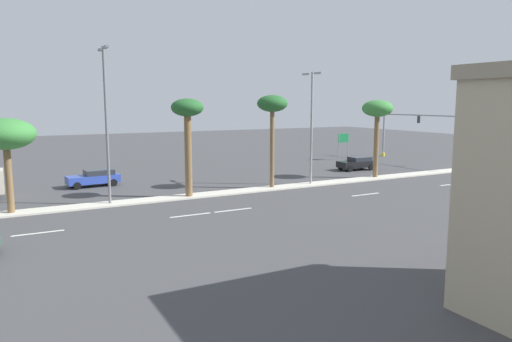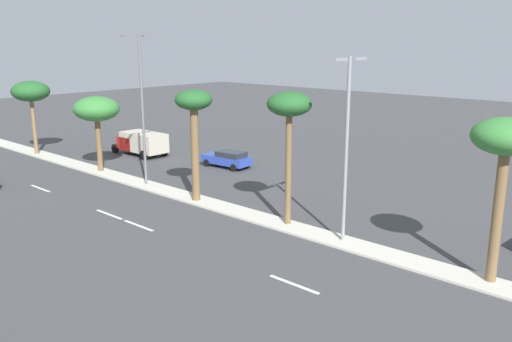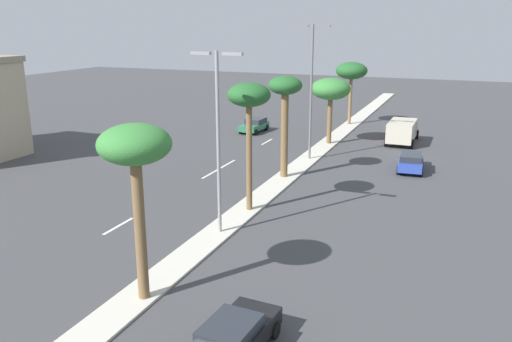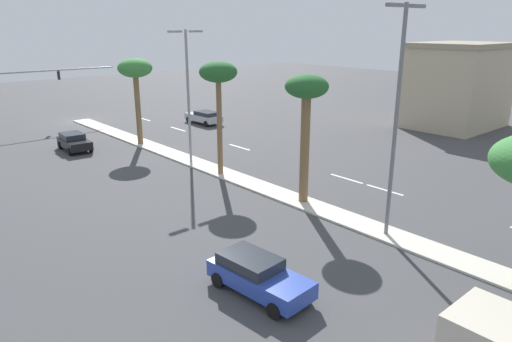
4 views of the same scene
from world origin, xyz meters
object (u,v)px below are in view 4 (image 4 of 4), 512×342
object	(u,v)px
palm_tree_leading	(135,72)
street_lamp_front	(188,87)
sedan_black_right	(74,142)
sedan_blue_leading	(258,275)
palm_tree_center	(218,77)
sedan_silver_rear	(204,117)
palm_tree_rear	(306,98)
street_lamp_inboard	(397,108)
commercial_building	(458,85)

from	to	relation	value
palm_tree_leading	street_lamp_front	size ratio (longest dim) A/B	0.76
sedan_black_right	sedan_blue_leading	distance (m)	27.44
palm_tree_center	sedan_black_right	distance (m)	16.07
palm_tree_center	sedan_blue_leading	size ratio (longest dim) A/B	1.73
sedan_silver_rear	sedan_black_right	world-z (taller)	sedan_black_right
palm_tree_rear	sedan_blue_leading	distance (m)	11.78
street_lamp_front	street_lamp_inboard	distance (m)	17.77
palm_tree_leading	palm_tree_rear	world-z (taller)	palm_tree_rear
palm_tree_leading	palm_tree_rear	xyz separation A→B (m)	(-0.49, 19.59, -0.16)
palm_tree_leading	palm_tree_center	bearing A→B (deg)	90.40
palm_tree_center	palm_tree_leading	bearing A→B (deg)	-89.60
palm_tree_leading	sedan_blue_leading	size ratio (longest dim) A/B	1.65
palm_tree_leading	sedan_silver_rear	world-z (taller)	palm_tree_leading
street_lamp_front	sedan_blue_leading	xyz separation A→B (m)	(8.42, 17.40, -5.14)
sedan_silver_rear	palm_tree_rear	bearing A→B (deg)	68.32
sedan_black_right	palm_tree_rear	bearing A→B (deg)	104.73
palm_tree_center	street_lamp_front	bearing A→B (deg)	-91.70
palm_tree_leading	sedan_silver_rear	xyz separation A→B (m)	(-9.88, -4.04, -5.74)
street_lamp_inboard	sedan_silver_rear	size ratio (longest dim) A/B	2.41
commercial_building	sedan_silver_rear	world-z (taller)	commercial_building
street_lamp_front	street_lamp_inboard	xyz separation A→B (m)	(-0.05, 17.76, 0.64)
commercial_building	palm_tree_leading	bearing A→B (deg)	-26.86
palm_tree_rear	street_lamp_front	distance (m)	11.76
commercial_building	sedan_black_right	bearing A→B (deg)	-26.05
palm_tree_leading	sedan_silver_rear	bearing A→B (deg)	-157.76
street_lamp_front	commercial_building	bearing A→B (deg)	166.61
commercial_building	palm_tree_center	size ratio (longest dim) A/B	1.30
street_lamp_front	palm_tree_leading	bearing A→B (deg)	-88.53
commercial_building	street_lamp_front	bearing A→B (deg)	-13.39
sedan_black_right	sedan_blue_leading	bearing A→B (deg)	83.67
commercial_building	sedan_silver_rear	bearing A→B (deg)	-44.38
palm_tree_center	sedan_silver_rear	size ratio (longest dim) A/B	1.70
palm_tree_rear	street_lamp_front	size ratio (longest dim) A/B	0.76
street_lamp_front	sedan_blue_leading	bearing A→B (deg)	64.18
palm_tree_rear	sedan_black_right	world-z (taller)	palm_tree_rear
palm_tree_leading	sedan_silver_rear	size ratio (longest dim) A/B	1.62
commercial_building	sedan_silver_rear	size ratio (longest dim) A/B	2.21
sedan_blue_leading	palm_tree_center	bearing A→B (deg)	-121.75
sedan_black_right	palm_tree_center	bearing A→B (deg)	110.85
palm_tree_center	street_lamp_inboard	distance (m)	13.78
commercial_building	palm_tree_rear	bearing A→B (deg)	9.72
palm_tree_center	street_lamp_front	distance (m)	4.12
sedan_black_right	street_lamp_inboard	bearing A→B (deg)	101.15
commercial_building	sedan_blue_leading	bearing A→B (deg)	15.80
commercial_building	sedan_black_right	world-z (taller)	commercial_building
street_lamp_inboard	street_lamp_front	bearing A→B (deg)	-89.83
palm_tree_rear	sedan_black_right	xyz separation A→B (m)	(5.68, -21.61, -5.57)
palm_tree_leading	street_lamp_inboard	size ratio (longest dim) A/B	0.67
street_lamp_inboard	sedan_black_right	size ratio (longest dim) A/B	2.72
sedan_black_right	palm_tree_leading	bearing A→B (deg)	158.68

